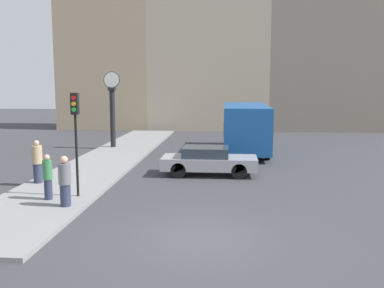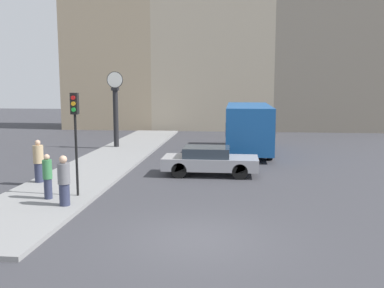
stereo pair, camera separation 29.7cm
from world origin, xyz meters
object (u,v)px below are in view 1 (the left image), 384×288
(pedestrian_tan_coat, at_px, (37,162))
(pedestrian_green_hoodie, at_px, (48,177))
(pedestrian_grey_jacket, at_px, (65,181))
(bus_distant, at_px, (245,126))
(street_clock, at_px, (112,110))
(traffic_light_near, at_px, (75,123))
(sedan_car, at_px, (208,160))

(pedestrian_tan_coat, distance_m, pedestrian_green_hoodie, 2.88)
(pedestrian_tan_coat, relative_size, pedestrian_grey_jacket, 1.04)
(bus_distant, relative_size, street_clock, 1.66)
(bus_distant, relative_size, pedestrian_tan_coat, 4.55)
(street_clock, relative_size, pedestrian_grey_jacket, 2.86)
(bus_distant, height_order, pedestrian_green_hoodie, bus_distant)
(pedestrian_tan_coat, bearing_deg, street_clock, 88.05)
(traffic_light_near, distance_m, pedestrian_green_hoodie, 2.13)
(pedestrian_grey_jacket, bearing_deg, sedan_car, 53.25)
(bus_distant, bearing_deg, sedan_car, -105.91)
(sedan_car, xyz_separation_m, pedestrian_green_hoodie, (-5.39, -5.23, 0.26))
(sedan_car, xyz_separation_m, traffic_light_near, (-4.51, -4.69, 2.12))
(traffic_light_near, distance_m, pedestrian_tan_coat, 3.55)
(traffic_light_near, relative_size, pedestrian_grey_jacket, 2.20)
(traffic_light_near, height_order, pedestrian_tan_coat, traffic_light_near)
(traffic_light_near, bearing_deg, bus_distant, 60.71)
(traffic_light_near, bearing_deg, pedestrian_grey_jacket, -88.16)
(bus_distant, xyz_separation_m, pedestrian_tan_coat, (-8.83, -9.58, -0.65))
(pedestrian_tan_coat, xyz_separation_m, pedestrian_green_hoodie, (1.50, -2.46, -0.07))
(sedan_car, bearing_deg, pedestrian_tan_coat, -158.10)
(street_clock, xyz_separation_m, pedestrian_grey_jacket, (2.06, -13.54, -1.57))
(bus_distant, xyz_separation_m, pedestrian_grey_jacket, (-6.41, -12.80, -0.68))
(pedestrian_grey_jacket, relative_size, pedestrian_green_hoodie, 1.06)
(street_clock, distance_m, pedestrian_tan_coat, 10.44)
(bus_distant, distance_m, street_clock, 8.55)
(bus_distant, relative_size, pedestrian_grey_jacket, 4.74)
(bus_distant, distance_m, pedestrian_tan_coat, 13.04)
(sedan_car, bearing_deg, street_clock, 130.88)
(sedan_car, relative_size, pedestrian_green_hoodie, 2.72)
(bus_distant, bearing_deg, traffic_light_near, -119.29)
(sedan_car, distance_m, street_clock, 10.16)
(traffic_light_near, relative_size, street_clock, 0.77)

